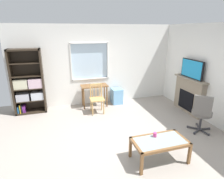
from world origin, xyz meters
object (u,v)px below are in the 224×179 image
(bookshelf, at_px, (29,85))
(tv, at_px, (192,69))
(plastic_drawer_unit, at_px, (117,96))
(desk_under_window, at_px, (94,89))
(fireplace, at_px, (189,95))
(wooden_chair, at_px, (97,98))
(office_chair, at_px, (202,112))
(coffee_table, at_px, (160,143))
(sippy_cup, at_px, (155,135))

(bookshelf, distance_m, tv, 4.90)
(tv, bearing_deg, plastic_drawer_unit, 144.95)
(desk_under_window, relative_size, tv, 0.98)
(plastic_drawer_unit, bearing_deg, fireplace, -34.79)
(tv, bearing_deg, wooden_chair, 164.34)
(desk_under_window, height_order, fireplace, fireplace)
(desk_under_window, xyz_separation_m, office_chair, (2.18, -2.41, -0.04))
(tv, bearing_deg, bookshelf, 163.45)
(office_chair, bearing_deg, coffee_table, -156.82)
(bookshelf, xyz_separation_m, office_chair, (4.17, -2.52, -0.31))
(tv, bearing_deg, sippy_cup, -141.43)
(sippy_cup, bearing_deg, fireplace, 38.33)
(fireplace, height_order, tv, tv)
(desk_under_window, height_order, plastic_drawer_unit, desk_under_window)
(office_chair, bearing_deg, bookshelf, 148.83)
(fireplace, xyz_separation_m, office_chair, (-0.52, -1.14, 0.01))
(sippy_cup, bearing_deg, tv, 38.57)
(desk_under_window, distance_m, fireplace, 2.98)
(plastic_drawer_unit, relative_size, fireplace, 0.42)
(bookshelf, relative_size, wooden_chair, 2.17)
(wooden_chair, height_order, office_chair, office_chair)
(fireplace, relative_size, office_chair, 1.25)
(tv, relative_size, sippy_cup, 9.80)
(wooden_chair, bearing_deg, tv, -15.66)
(fireplace, distance_m, coffee_table, 2.73)
(plastic_drawer_unit, bearing_deg, bookshelf, 178.70)
(coffee_table, distance_m, sippy_cup, 0.19)
(bookshelf, distance_m, desk_under_window, 2.01)
(bookshelf, bearing_deg, wooden_chair, -17.77)
(plastic_drawer_unit, distance_m, coffee_table, 3.13)
(desk_under_window, xyz_separation_m, coffee_table, (0.64, -3.07, -0.22))
(fireplace, height_order, coffee_table, fireplace)
(bookshelf, relative_size, desk_under_window, 2.27)
(desk_under_window, distance_m, plastic_drawer_unit, 0.86)
(plastic_drawer_unit, relative_size, sippy_cup, 5.85)
(desk_under_window, xyz_separation_m, plastic_drawer_unit, (0.79, 0.05, -0.33))
(plastic_drawer_unit, distance_m, office_chair, 2.84)
(bookshelf, bearing_deg, sippy_cup, -49.38)
(bookshelf, xyz_separation_m, fireplace, (4.69, -1.39, -0.32))
(tv, height_order, office_chair, tv)
(plastic_drawer_unit, bearing_deg, office_chair, -60.53)
(desk_under_window, distance_m, office_chair, 3.25)
(wooden_chair, xyz_separation_m, office_chair, (2.22, -1.90, 0.09))
(office_chair, height_order, sippy_cup, office_chair)
(bookshelf, height_order, sippy_cup, bookshelf)
(wooden_chair, bearing_deg, sippy_cup, -74.99)
(office_chair, bearing_deg, tv, 66.38)
(office_chair, bearing_deg, fireplace, 65.62)
(desk_under_window, bearing_deg, coffee_table, -78.15)
(plastic_drawer_unit, distance_m, sippy_cup, 2.99)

